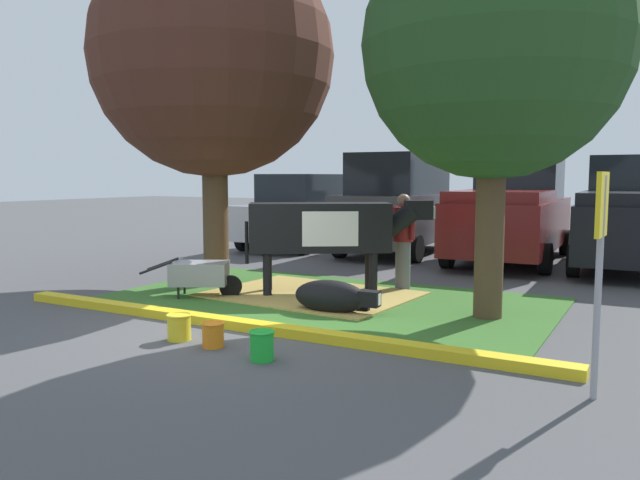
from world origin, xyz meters
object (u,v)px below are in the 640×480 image
Objects in this scene: shade_tree_right at (495,47)px; wheelbarrow at (201,274)px; sedan_blue at (300,212)px; suv_dark_grey at (399,204)px; calf_lying at (332,297)px; pickup_truck_black at (634,216)px; person_handler at (403,239)px; bucket_yellow at (179,327)px; parking_sign at (600,240)px; shade_tree_left at (213,56)px; cow_holstein at (326,228)px; bucket_orange at (213,334)px; bucket_green at (262,345)px; pickup_truck_maroon at (512,213)px.

shade_tree_right is 5.57m from wheelbarrow.
sedan_blue is 2.90m from suv_dark_grey.
pickup_truck_black is at bearing 63.30° from calf_lying.
shade_tree_right is at bearing -38.44° from person_handler.
bucket_yellow is at bearing -115.79° from pickup_truck_black.
bucket_yellow is (-4.56, -0.26, -1.25)m from parking_sign.
shade_tree_left is at bearing -138.15° from pickup_truck_black.
cow_holstein reaches higher than bucket_orange.
shade_tree_right reaches higher than bucket_green.
wheelbarrow is at bearing -179.84° from calf_lying.
cow_holstein is at bearing 87.52° from bucket_yellow.
cow_holstein is 3.93m from bucket_green.
cow_holstein is 0.52× the size of pickup_truck_maroon.
shade_tree_left reaches higher than calf_lying.
calf_lying is at bearing 80.71° from bucket_orange.
calf_lying is (-2.03, -0.76, -3.43)m from shade_tree_right.
wheelbarrow is at bearing -170.18° from shade_tree_right.
pickup_truck_black is at bearing 0.13° from suv_dark_grey.
shade_tree_left is 3.72m from cow_holstein.
bucket_green is 9.46m from pickup_truck_maroon.
calf_lying is 0.24× the size of pickup_truck_black.
shade_tree_left is 5.56m from bucket_yellow.
parking_sign is 6.91× the size of bucket_orange.
pickup_truck_maroon is at bearing 106.38° from parking_sign.
suv_dark_grey is at bearing 179.28° from pickup_truck_maroon.
parking_sign is 9.30m from pickup_truck_maroon.
calf_lying is at bearing -57.79° from cow_holstein.
bucket_green is at bearing -116.95° from shade_tree_right.
person_handler is 1.08× the size of wheelbarrow.
bucket_green is (2.82, -2.39, -0.22)m from wheelbarrow.
suv_dark_grey reaches higher than calf_lying.
bucket_orange is (0.41, -3.47, -0.96)m from cow_holstein.
pickup_truck_maroon is (1.94, 9.18, 0.95)m from bucket_yellow.
bucket_orange is (2.04, -2.24, -0.23)m from wheelbarrow.
shade_tree_right is 18.87× the size of bucket_orange.
wheelbarrow is 7.11m from suv_dark_grey.
calf_lying is at bearing 99.93° from bucket_green.
parking_sign reaches higher than person_handler.
person_handler is 5.41m from parking_sign.
person_handler reaches higher than calf_lying.
shade_tree_left reaches higher than bucket_orange.
calf_lying is at bearing -95.19° from person_handler.
bucket_green is (3.44, -3.56, -3.90)m from shade_tree_left.
shade_tree_left reaches higher than suv_dark_grey.
shade_tree_left is 19.78× the size of bucket_yellow.
shade_tree_right is 1.23× the size of sedan_blue.
person_handler is at bearing 82.74° from bucket_orange.
shade_tree_right reaches higher than pickup_truck_maroon.
bucket_green is at bearing -87.27° from person_handler.
suv_dark_grey is at bearing 104.43° from calf_lying.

